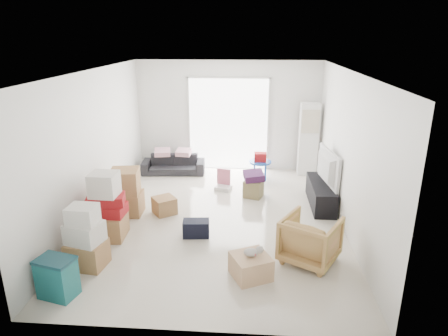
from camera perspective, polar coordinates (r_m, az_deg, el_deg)
room_shell at (r=7.06m, az=-0.85°, el=2.69°), size 4.98×6.48×3.18m
sliding_door at (r=9.97m, az=0.63°, el=6.80°), size 2.10×0.04×2.33m
ac_tower at (r=9.81m, az=11.97°, el=3.99°), size 0.45×0.30×1.75m
tv_console at (r=8.26m, az=13.66°, el=-3.64°), size 0.42×1.40×0.47m
television at (r=8.15m, az=13.82°, el=-1.62°), size 0.83×1.26×0.15m
sofa at (r=9.92m, az=-7.25°, el=0.95°), size 1.56×0.55×0.60m
pillow_left at (r=9.86m, az=-8.83°, el=2.92°), size 0.42×0.36×0.12m
pillow_right at (r=9.79m, az=-5.81°, el=2.92°), size 0.35×0.30×0.11m
armchair at (r=6.20m, az=12.26°, el=-9.67°), size 1.02×1.01×0.79m
storage_bins at (r=5.81m, az=-22.74°, el=-14.22°), size 0.55×0.44×0.55m
box_stack_a at (r=6.25m, az=-19.17°, el=-9.66°), size 0.58×0.51×0.97m
box_stack_b at (r=6.98m, az=-16.41°, el=-5.76°), size 0.66×0.59×1.15m
box_stack_c at (r=7.79m, az=-13.87°, el=-3.44°), size 0.60×0.57×0.89m
loose_box at (r=7.77m, az=-8.51°, el=-5.31°), size 0.54×0.54×0.32m
duffel_bag at (r=6.89m, az=-4.01°, el=-8.59°), size 0.46×0.30×0.28m
ottoman at (r=8.47m, az=4.23°, el=-2.93°), size 0.46×0.46×0.36m
blanket at (r=8.38m, az=4.27°, el=-1.34°), size 0.47×0.47×0.14m
kids_table at (r=9.39m, az=5.19°, el=1.07°), size 0.52×0.52×0.65m
toy_walker at (r=8.88m, az=-0.08°, el=-2.24°), size 0.40×0.37×0.44m
wood_crate at (r=5.83m, az=3.83°, el=-13.82°), size 0.66×0.66×0.33m
plush_bunny at (r=5.72m, az=4.20°, el=-11.84°), size 0.28×0.16×0.14m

